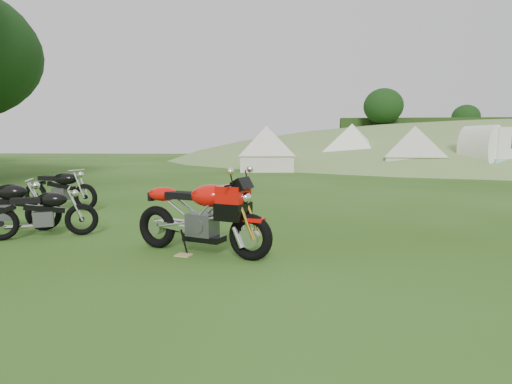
# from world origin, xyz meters

# --- Properties ---
(ground) EXTENTS (120.00, 120.00, 0.00)m
(ground) POSITION_xyz_m (0.00, 0.00, 0.00)
(ground) COLOR #24440E
(ground) RESTS_ON ground
(sport_motorcycle) EXTENTS (2.31, 1.37, 1.36)m
(sport_motorcycle) POSITION_xyz_m (-0.70, -0.14, 0.68)
(sport_motorcycle) COLOR red
(sport_motorcycle) RESTS_ON ground
(plywood_board) EXTENTS (0.27, 0.24, 0.02)m
(plywood_board) POSITION_xyz_m (-0.94, -0.29, 0.01)
(plywood_board) COLOR tan
(plywood_board) RESTS_ON ground
(vintage_moto_a) EXTENTS (1.82, 1.13, 0.95)m
(vintage_moto_a) POSITION_xyz_m (-3.74, 0.71, 0.48)
(vintage_moto_a) COLOR black
(vintage_moto_a) RESTS_ON ground
(vintage_moto_b) EXTENTS (2.08, 1.16, 1.08)m
(vintage_moto_b) POSITION_xyz_m (-4.76, 1.05, 0.54)
(vintage_moto_b) COLOR black
(vintage_moto_b) RESTS_ON ground
(vintage_moto_c) EXTENTS (2.14, 0.85, 1.10)m
(vintage_moto_c) POSITION_xyz_m (-5.20, 3.93, 0.55)
(vintage_moto_c) COLOR black
(vintage_moto_c) RESTS_ON ground
(tent_left) EXTENTS (3.33, 3.33, 2.68)m
(tent_left) POSITION_xyz_m (-0.76, 19.45, 1.34)
(tent_left) COLOR silver
(tent_left) RESTS_ON ground
(tent_mid) EXTENTS (4.05, 4.05, 2.81)m
(tent_mid) POSITION_xyz_m (4.68, 21.93, 1.40)
(tent_mid) COLOR white
(tent_mid) RESTS_ON ground
(tent_right) EXTENTS (3.64, 3.64, 2.64)m
(tent_right) POSITION_xyz_m (7.66, 18.39, 1.32)
(tent_right) COLOR beige
(tent_right) RESTS_ON ground
(caravan) EXTENTS (5.89, 4.24, 2.52)m
(caravan) POSITION_xyz_m (12.41, 17.24, 1.26)
(caravan) COLOR white
(caravan) RESTS_ON ground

